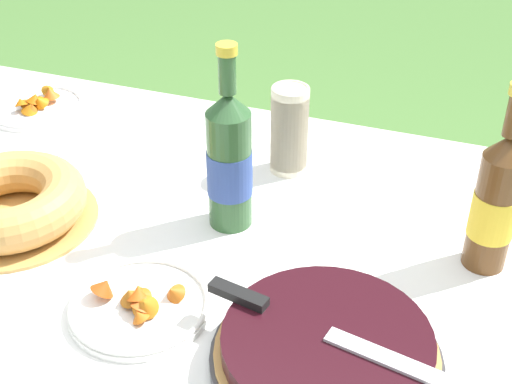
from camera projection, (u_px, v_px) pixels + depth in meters
name	position (u px, v px, depth m)	size (l,w,h in m)	color
garden_table	(189.00, 280.00, 1.22)	(1.57, 1.04, 0.67)	brown
tablecloth	(187.00, 259.00, 1.19)	(1.58, 1.05, 0.10)	white
berry_tart	(326.00, 351.00, 0.96)	(0.32, 0.32, 0.06)	#38383D
serving_knife	(308.00, 324.00, 0.95)	(0.37, 0.10, 0.01)	silver
bundt_cake	(10.00, 202.00, 1.23)	(0.29, 0.29, 0.08)	tan
cup_stack	(289.00, 130.00, 1.35)	(0.07, 0.07, 0.18)	beige
cider_bottle_green	(229.00, 161.00, 1.19)	(0.08, 0.08, 0.33)	#2D562D
cider_bottle_amber	(496.00, 202.00, 1.09)	(0.07, 0.07, 0.32)	brown
snack_plate_near	(139.00, 304.00, 1.06)	(0.21, 0.21, 0.05)	white
snack_plate_left	(36.00, 106.00, 1.60)	(0.21, 0.21, 0.05)	white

